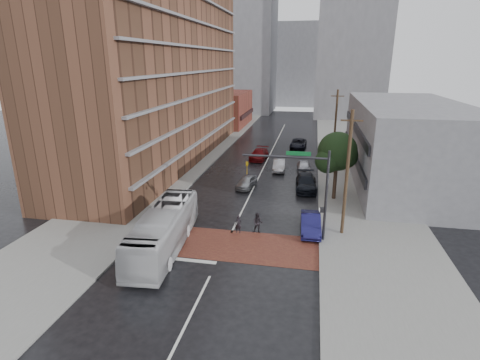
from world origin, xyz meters
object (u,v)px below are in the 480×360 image
Objects in this scene: car_parked_far at (304,166)px; transit_bus at (164,230)px; pedestrian_b at (258,223)px; suv_travel at (298,143)px; car_travel_a at (247,182)px; car_travel_c at (259,154)px; pedestrian_a at (238,224)px; car_travel_b at (279,165)px; car_parked_mid at (306,183)px; car_parked_near at (311,224)px.

transit_bus is at bearing -117.69° from car_parked_far.
suv_travel is at bearing 86.34° from pedestrian_b.
car_travel_a is 0.76× the size of car_travel_c.
transit_bus is at bearing -143.40° from pedestrian_a.
pedestrian_a is at bearing -169.47° from pedestrian_b.
car_travel_b is at bearing 69.17° from transit_bus.
suv_travel is 1.28× the size of car_parked_far.
car_travel_a is at bearing -133.21° from car_parked_far.
car_travel_c is 13.73m from car_parked_mid.
pedestrian_a is at bearing -81.17° from car_travel_c.
pedestrian_b reaches higher than suv_travel.
pedestrian_a is 18.81m from car_travel_b.
car_parked_far is at bearing 75.35° from pedestrian_a.
car_parked_near is 17.56m from car_parked_far.
car_parked_near is at bearing -66.98° from car_travel_c.
pedestrian_a reaches higher than suv_travel.
pedestrian_b is 0.33× the size of suv_travel.
car_parked_near reaches higher than car_travel_a.
car_travel_b is at bearing -94.66° from suv_travel.
transit_bus is 2.92× the size of car_travel_a.
transit_bus is at bearing -108.60° from car_travel_b.
car_travel_a is 0.86× the size of car_parked_near.
suv_travel is 1.15× the size of car_parked_near.
pedestrian_b is at bearing -65.69° from car_travel_a.
transit_bus reaches higher than suv_travel.
suv_travel is (4.68, 20.97, 0.06)m from car_travel_a.
pedestrian_a is at bearing -93.00° from suv_travel.
pedestrian_b reaches higher than car_parked_near.
pedestrian_a is 0.39× the size of car_travel_a.
car_travel_a is 0.96× the size of car_parked_far.
pedestrian_b is 0.43× the size of car_parked_far.
car_parked_near is 10.66m from car_parked_mid.
car_parked_mid reaches higher than car_travel_c.
car_parked_mid is at bearing 66.03° from pedestrian_a.
car_travel_a is 9.62m from car_parked_far.
car_travel_a is 0.91× the size of car_travel_b.
car_parked_near is at bearing 20.36° from transit_bus.
suv_travel is at bearing 91.47° from car_parked_mid.
pedestrian_a is at bearing -73.61° from car_travel_a.
suv_travel reaches higher than car_travel_b.
pedestrian_b is (1.54, 0.30, 0.12)m from pedestrian_a.
car_parked_mid is at bearing 72.56° from pedestrian_b.
suv_travel reaches higher than car_parked_far.
car_travel_c is at bearing 78.70° from transit_bus.
car_travel_c is at bearing 116.59° from car_parked_mid.
pedestrian_a reaches higher than car_travel_b.
transit_bus is 6.53× the size of pedestrian_b.
pedestrian_b is at bearing -104.36° from car_parked_far.
suv_travel is at bearing 79.70° from car_travel_b.
transit_bus is 7.56m from pedestrian_b.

